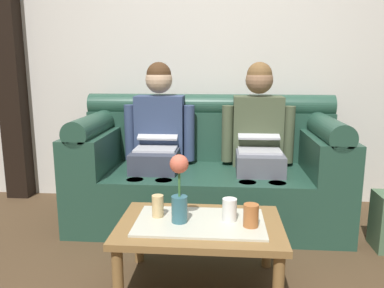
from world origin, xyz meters
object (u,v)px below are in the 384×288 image
object	(u,v)px
coffee_table	(200,231)
cup_near_right	(230,210)
couch	(207,172)
person_left	(158,136)
person_right	(259,137)
flower_vase	(179,188)
cup_near_left	(158,206)
cup_far_center	(251,215)

from	to	relation	value
coffee_table	cup_near_right	distance (m)	0.20
couch	person_left	world-z (taller)	person_left
person_right	flower_vase	bearing A→B (deg)	-116.40
cup_near_left	coffee_table	bearing A→B (deg)	-11.06
couch	cup_near_right	size ratio (longest dim) A/B	16.56
person_right	cup_far_center	xyz separation A→B (m)	(-0.12, -1.02, -0.22)
person_left	coffee_table	world-z (taller)	person_left
flower_vase	cup_far_center	bearing A→B (deg)	-4.41
couch	cup_near_left	distance (m)	0.97
couch	person_left	xyz separation A→B (m)	(-0.39, -0.00, 0.28)
couch	cup_far_center	xyz separation A→B (m)	(0.27, -1.03, 0.06)
person_right	cup_near_left	xyz separation A→B (m)	(-0.62, -0.93, -0.22)
couch	cup_near_right	world-z (taller)	couch
cup_near_left	flower_vase	bearing A→B (deg)	-26.79
cup_near_left	cup_near_right	world-z (taller)	same
couch	person_left	distance (m)	0.48
flower_vase	cup_far_center	xyz separation A→B (m)	(0.37, -0.03, -0.13)
coffee_table	flower_vase	distance (m)	0.27
person_right	cup_near_right	xyz separation A→B (m)	(-0.23, -0.95, -0.22)
flower_vase	cup_near_right	xyz separation A→B (m)	(0.26, 0.04, -0.13)
person_right	person_left	bearing A→B (deg)	179.99
cup_near_left	cup_far_center	distance (m)	0.51
cup_near_left	cup_far_center	world-z (taller)	cup_near_left
flower_vase	cup_far_center	world-z (taller)	flower_vase
couch	coffee_table	bearing A→B (deg)	-90.00
flower_vase	cup_near_right	distance (m)	0.30
cup_near_left	cup_near_right	distance (m)	0.39
coffee_table	cup_near_right	bearing A→B (deg)	8.25
cup_near_left	cup_far_center	xyz separation A→B (m)	(0.50, -0.09, -0.00)
flower_vase	cup_near_right	bearing A→B (deg)	8.78
person_left	coffee_table	distance (m)	1.10
cup_far_center	person_left	bearing A→B (deg)	122.47
person_right	cup_near_left	bearing A→B (deg)	-123.69
person_right	flower_vase	world-z (taller)	person_right
flower_vase	cup_near_left	size ratio (longest dim) A/B	3.03
couch	person_right	world-z (taller)	person_right
couch	flower_vase	distance (m)	1.02
person_left	cup_near_right	bearing A→B (deg)	-60.36
cup_near_left	cup_far_center	bearing A→B (deg)	-10.51
couch	person_right	bearing A→B (deg)	-0.38
cup_far_center	person_right	bearing A→B (deg)	83.26
cup_far_center	coffee_table	bearing A→B (deg)	169.97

